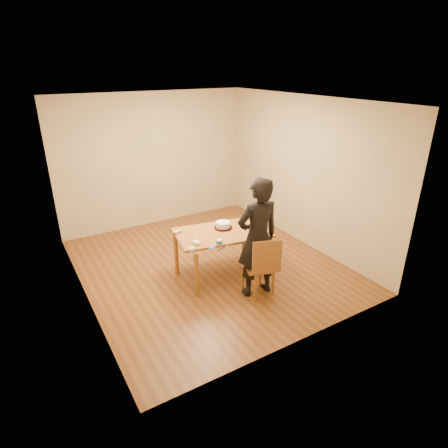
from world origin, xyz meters
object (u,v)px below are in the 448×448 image
cake (223,225)px  person (258,238)px  dining_table (222,233)px  cake_plate (223,228)px  dining_chair (258,267)px

cake → person: size_ratio=0.13×
dining_table → cake_plate: 0.14m
cake_plate → cake: bearing=0.0°
dining_chair → person: 0.45m
dining_chair → dining_table: bearing=119.4°
person → cake: bearing=-81.4°
dining_chair → cake: bearing=112.9°
cake → cake_plate: bearing=0.0°
dining_chair → person: person is taller
dining_table → cake_plate: bearing=65.2°
dining_chair → cake_plate: (-0.07, 0.89, 0.31)m
dining_table → cake: size_ratio=6.27×
cake → dining_table: bearing=-124.9°
dining_table → dining_chair: dining_table is taller
dining_chair → cake: (-0.07, 0.89, 0.36)m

